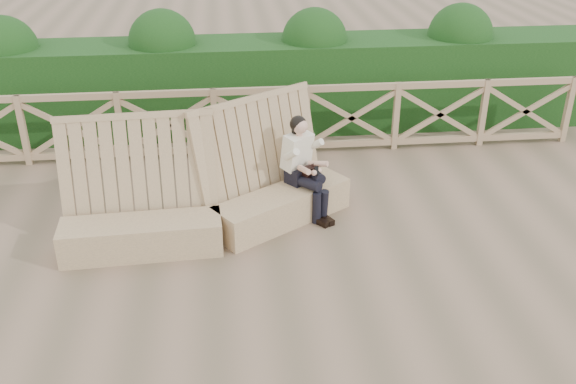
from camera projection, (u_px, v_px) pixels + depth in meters
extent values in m
plane|color=brown|center=(283.00, 281.00, 7.10)|extent=(60.00, 60.00, 0.00)
cube|color=#84694B|center=(142.00, 236.00, 7.55)|extent=(1.89, 0.59, 0.41)
cube|color=#84694B|center=(138.00, 183.00, 7.52)|extent=(1.89, 0.53, 1.53)
cube|color=#84694B|center=(282.00, 206.00, 8.21)|extent=(1.84, 1.44, 0.41)
cube|color=#84694B|center=(268.00, 159.00, 8.13)|extent=(1.80, 1.39, 1.53)
cube|color=black|center=(300.00, 174.00, 8.34)|extent=(0.41, 0.40, 0.21)
cube|color=beige|center=(297.00, 151.00, 8.22)|extent=(0.46, 0.44, 0.49)
sphere|color=tan|center=(300.00, 126.00, 8.03)|extent=(0.28, 0.28, 0.20)
sphere|color=black|center=(298.00, 124.00, 8.04)|extent=(0.30, 0.30, 0.21)
cylinder|color=black|center=(306.00, 182.00, 8.17)|extent=(0.38, 0.42, 0.14)
cylinder|color=black|center=(313.00, 174.00, 8.24)|extent=(0.38, 0.43, 0.15)
cylinder|color=black|center=(317.00, 208.00, 8.17)|extent=(0.16, 0.16, 0.41)
cylinder|color=black|center=(324.00, 206.00, 8.23)|extent=(0.16, 0.16, 0.41)
cube|color=black|center=(321.00, 222.00, 8.19)|extent=(0.21, 0.23, 0.07)
cube|color=black|center=(327.00, 220.00, 8.24)|extent=(0.21, 0.23, 0.07)
cube|color=black|center=(310.00, 171.00, 8.20)|extent=(0.23, 0.22, 0.13)
cube|color=black|center=(318.00, 171.00, 8.07)|extent=(0.10, 0.11, 0.11)
cube|color=#987558|center=(260.00, 91.00, 9.72)|extent=(10.10, 0.07, 0.10)
cube|color=#987558|center=(261.00, 147.00, 10.14)|extent=(10.10, 0.07, 0.10)
cube|color=black|center=(256.00, 85.00, 10.91)|extent=(12.00, 1.20, 1.50)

